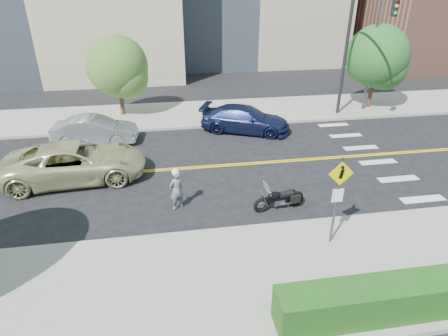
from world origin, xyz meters
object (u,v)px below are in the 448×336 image
at_px(pedestrian_sign, 338,193).
at_px(motorcyclist, 177,189).
at_px(suv, 75,162).
at_px(motorcycle, 280,194).
at_px(parked_car_silver, 95,130).
at_px(parked_car_blue, 245,119).

relative_size(pedestrian_sign, motorcyclist, 1.80).
bearing_deg(suv, motorcycle, -119.09).
bearing_deg(motorcyclist, parked_car_silver, -88.96).
height_order(pedestrian_sign, parked_car_blue, pedestrian_sign).
height_order(motorcyclist, suv, motorcyclist).
bearing_deg(pedestrian_sign, parked_car_silver, 130.71).
height_order(motorcyclist, parked_car_blue, motorcyclist).
xyz_separation_m(pedestrian_sign, motorcycle, (-1.00, 2.40, -1.36)).
bearing_deg(parked_car_blue, suv, 140.84).
relative_size(motorcycle, parked_car_silver, 0.46).
height_order(motorcyclist, motorcycle, motorcyclist).
relative_size(suv, parked_car_blue, 1.18).
distance_m(motorcycle, suv, 8.71).
height_order(motorcycle, parked_car_silver, parked_car_silver).
relative_size(pedestrian_sign, motorcycle, 1.52).
distance_m(motorcyclist, motorcycle, 3.84).
bearing_deg(parked_car_blue, motorcycle, -160.16).
height_order(motorcyclist, parked_car_silver, motorcyclist).
bearing_deg(parked_car_silver, pedestrian_sign, -134.14).
bearing_deg(pedestrian_sign, motorcycle, 112.63).
bearing_deg(motorcyclist, motorcycle, 142.60).
bearing_deg(suv, motorcyclist, -130.37).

